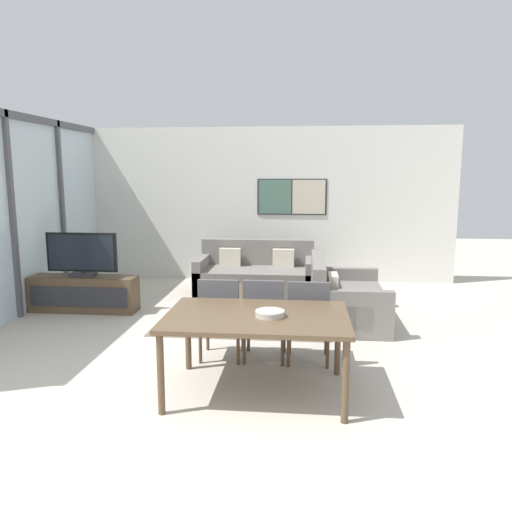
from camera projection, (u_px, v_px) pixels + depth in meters
The scene contains 14 objects.
ground_plane at pixel (189, 429), 3.91m from camera, with size 24.00×24.00×0.00m, color beige.
wall_back at pixel (258, 205), 9.16m from camera, with size 7.16×0.09×2.80m.
window_wall_left at pixel (10, 207), 6.70m from camera, with size 0.07×5.59×2.80m.
area_rug at pixel (246, 317), 6.94m from camera, with size 2.30×1.93×0.01m.
tv_console at pixel (84, 294), 7.20m from camera, with size 1.54×0.39×0.52m.
television at pixel (82, 255), 7.11m from camera, with size 1.03×0.20×0.63m.
sofa_main at pixel (256, 276), 8.33m from camera, with size 1.92×0.97×0.85m.
sofa_side at pixel (341, 302), 6.70m from camera, with size 0.97×1.58×0.85m.
coffee_table at pixel (246, 298), 6.90m from camera, with size 0.98×0.98×0.36m.
dining_table at pixel (257, 322), 4.45m from camera, with size 1.62×1.09×0.74m.
dining_chair_left at pixel (221, 314), 5.28m from camera, with size 0.46×0.46×0.90m.
dining_chair_centre at pixel (264, 314), 5.25m from camera, with size 0.46×0.46×0.90m.
dining_chair_right at pixel (308, 316), 5.18m from camera, with size 0.46×0.46×0.90m.
fruit_bowl at pixel (270, 313), 4.37m from camera, with size 0.26×0.26×0.05m.
Camera 1 is at (0.88, -3.57, 1.99)m, focal length 35.00 mm.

